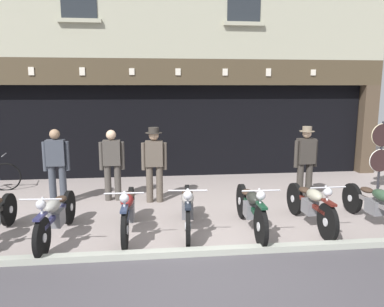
{
  "coord_description": "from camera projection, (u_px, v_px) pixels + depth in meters",
  "views": [
    {
      "loc": [
        -0.76,
        -5.18,
        2.51
      ],
      "look_at": [
        0.12,
        2.71,
        1.11
      ],
      "focal_mm": 34.59,
      "sensor_mm": 36.0,
      "label": 1
    }
  ],
  "objects": [
    {
      "name": "ground",
      "position": [
        215.0,
        295.0,
        4.63
      ],
      "size": [
        23.78,
        22.0,
        0.18
      ],
      "color": "gray"
    },
    {
      "name": "shop_facade",
      "position": [
        174.0,
        111.0,
        12.11
      ],
      "size": [
        12.08,
        4.42,
        6.72
      ],
      "color": "black",
      "rests_on": "ground"
    },
    {
      "name": "motorcycle_left",
      "position": [
        56.0,
        215.0,
        6.18
      ],
      "size": [
        0.62,
        2.08,
        0.91
      ],
      "rotation": [
        0.0,
        0.0,
        3.08
      ],
      "color": "black",
      "rests_on": "ground"
    },
    {
      "name": "motorcycle_center_left",
      "position": [
        128.0,
        210.0,
        6.4
      ],
      "size": [
        0.62,
        1.99,
        0.93
      ],
      "rotation": [
        0.0,
        0.0,
        3.12
      ],
      "color": "black",
      "rests_on": "ground"
    },
    {
      "name": "motorcycle_center",
      "position": [
        187.0,
        208.0,
        6.55
      ],
      "size": [
        0.62,
        1.99,
        0.92
      ],
      "rotation": [
        0.0,
        0.0,
        3.05
      ],
      "color": "black",
      "rests_on": "ground"
    },
    {
      "name": "motorcycle_center_right",
      "position": [
        251.0,
        208.0,
        6.54
      ],
      "size": [
        0.62,
        2.04,
        0.93
      ],
      "rotation": [
        0.0,
        0.0,
        3.12
      ],
      "color": "black",
      "rests_on": "ground"
    },
    {
      "name": "motorcycle_right",
      "position": [
        310.0,
        204.0,
        6.75
      ],
      "size": [
        0.62,
        1.98,
        0.92
      ],
      "rotation": [
        0.0,
        0.0,
        3.17
      ],
      "color": "black",
      "rests_on": "ground"
    },
    {
      "name": "motorcycle_far_right",
      "position": [
        375.0,
        204.0,
        6.79
      ],
      "size": [
        0.62,
        2.04,
        0.9
      ],
      "rotation": [
        0.0,
        0.0,
        3.18
      ],
      "color": "black",
      "rests_on": "ground"
    },
    {
      "name": "salesman_left",
      "position": [
        56.0,
        163.0,
        7.94
      ],
      "size": [
        0.56,
        0.25,
        1.66
      ],
      "rotation": [
        0.0,
        0.0,
        3.16
      ],
      "color": "#3D424C",
      "rests_on": "ground"
    },
    {
      "name": "shopkeeper_center",
      "position": [
        112.0,
        162.0,
        8.28
      ],
      "size": [
        0.56,
        0.25,
        1.61
      ],
      "rotation": [
        0.0,
        0.0,
        3.15
      ],
      "color": "#47423D",
      "rests_on": "ground"
    },
    {
      "name": "salesman_right",
      "position": [
        154.0,
        161.0,
        8.13
      ],
      "size": [
        0.56,
        0.37,
        1.68
      ],
      "rotation": [
        0.0,
        0.0,
        3.11
      ],
      "color": "brown",
      "rests_on": "ground"
    },
    {
      "name": "assistant_far_right",
      "position": [
        305.0,
        160.0,
        8.3
      ],
      "size": [
        0.56,
        0.33,
        1.68
      ],
      "rotation": [
        0.0,
        0.0,
        3.26
      ],
      "color": "#38332D",
      "rests_on": "ground"
    },
    {
      "name": "tyre_sign_pole",
      "position": [
        381.0,
        149.0,
        9.2
      ],
      "size": [
        0.59,
        0.06,
        1.71
      ],
      "color": "#232328",
      "rests_on": "ground"
    },
    {
      "name": "advert_board_near",
      "position": [
        103.0,
        118.0,
        10.34
      ],
      "size": [
        0.8,
        0.03,
        1.07
      ],
      "color": "beige"
    },
    {
      "name": "advert_board_far",
      "position": [
        67.0,
        116.0,
        10.22
      ],
      "size": [
        0.82,
        0.03,
        1.05
      ],
      "color": "silver"
    }
  ]
}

